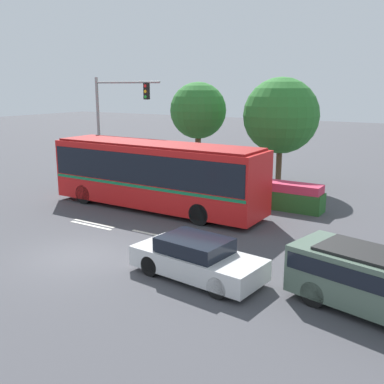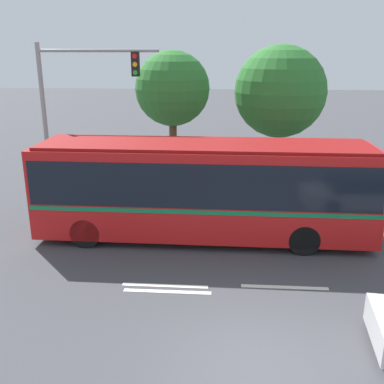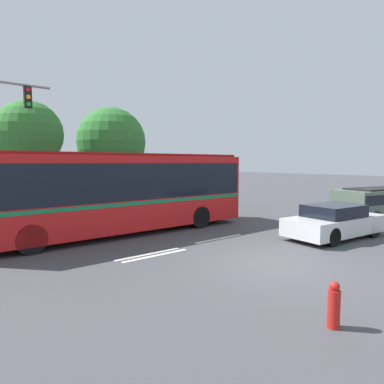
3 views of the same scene
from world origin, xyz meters
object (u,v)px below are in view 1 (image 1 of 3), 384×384
traffic_light_pole (112,116)px  street_tree_centre (281,116)px  sedan_foreground (197,259)px  street_tree_left (198,111)px  city_bus (155,172)px  suv_left_lane (377,279)px

traffic_light_pole → street_tree_centre: bearing=29.3°
sedan_foreground → street_tree_left: (-7.96, 13.22, 3.87)m
sedan_foreground → traffic_light_pole: size_ratio=0.69×
city_bus → street_tree_centre: 9.01m
traffic_light_pole → street_tree_left: traffic_light_pole is taller
street_tree_left → traffic_light_pole: bearing=-131.4°
city_bus → street_tree_left: size_ratio=1.80×
traffic_light_pole → suv_left_lane: bearing=-26.8°
city_bus → street_tree_left: street_tree_left is taller
city_bus → traffic_light_pole: 6.69m
street_tree_left → street_tree_centre: (5.21, 0.86, -0.17)m
suv_left_lane → traffic_light_pole: size_ratio=0.75×
suv_left_lane → street_tree_centre: (-8.08, 13.46, 3.34)m
street_tree_centre → suv_left_lane: bearing=-59.0°
city_bus → suv_left_lane: city_bus is taller
city_bus → suv_left_lane: 12.72m
city_bus → traffic_light_pole: traffic_light_pole is taller
suv_left_lane → street_tree_centre: street_tree_centre is taller
city_bus → suv_left_lane: (11.45, -5.47, -0.91)m
sedan_foreground → suv_left_lane: bearing=12.3°
sedan_foreground → city_bus: bearing=141.0°
traffic_light_pole → street_tree_centre: 10.09m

